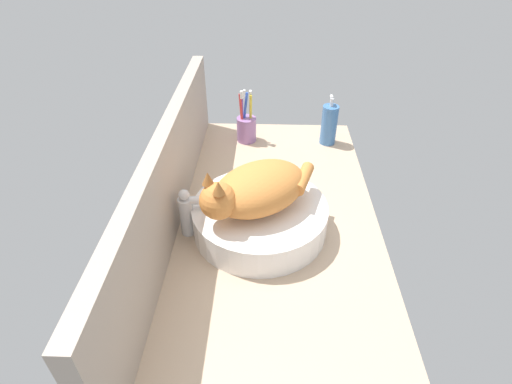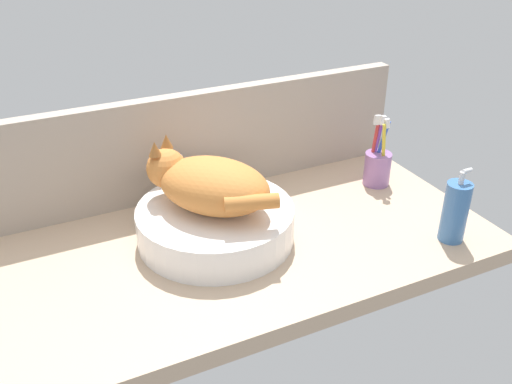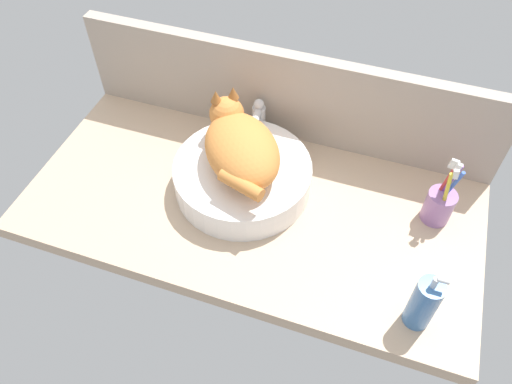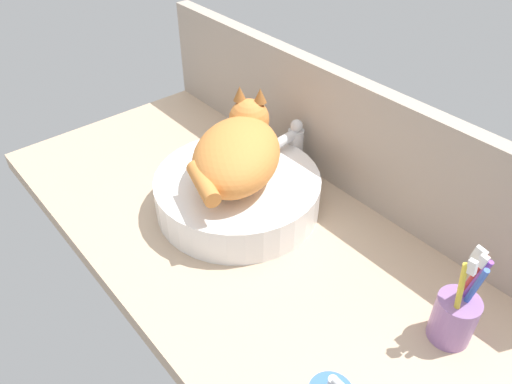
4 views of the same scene
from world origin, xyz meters
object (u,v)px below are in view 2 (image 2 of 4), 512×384
(sink_basin, at_px, (216,223))
(faucet, at_px, (181,179))
(cat, at_px, (208,183))
(toothbrush_cup, at_px, (377,166))
(soap_dispenser, at_px, (455,211))

(sink_basin, xyz_separation_m, faucet, (-0.02, 0.17, 0.03))
(sink_basin, bearing_deg, faucet, 96.15)
(sink_basin, relative_size, cat, 1.14)
(sink_basin, bearing_deg, cat, 131.79)
(cat, bearing_deg, toothbrush_cup, 5.90)
(cat, xyz_separation_m, soap_dispenser, (0.48, -0.24, -0.07))
(faucet, relative_size, toothbrush_cup, 0.73)
(sink_basin, relative_size, soap_dispenser, 2.01)
(faucet, xyz_separation_m, soap_dispenser, (0.49, -0.40, -0.00))
(soap_dispenser, relative_size, toothbrush_cup, 0.92)
(cat, height_order, faucet, cat)
(sink_basin, distance_m, toothbrush_cup, 0.48)
(soap_dispenser, distance_m, toothbrush_cup, 0.29)
(faucet, bearing_deg, sink_basin, -83.85)
(sink_basin, bearing_deg, soap_dispenser, -25.89)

